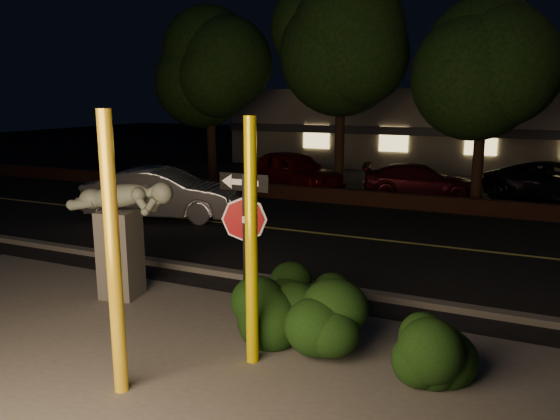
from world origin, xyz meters
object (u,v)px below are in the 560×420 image
Objects in this scene: yellow_pole_right at (251,245)px; signpost at (244,220)px; parked_car_red at (293,171)px; silver_sedan at (163,194)px; parked_car_darkred at (420,181)px; yellow_pole_left at (113,258)px; sculpture at (121,226)px.

yellow_pole_right reaches higher than signpost.
signpost is at bearing -130.31° from parked_car_red.
parked_car_darkred is at bearing -59.67° from silver_sedan.
yellow_pole_left is 0.76× the size of parked_car_red.
yellow_pole_right is 1.37× the size of signpost.
signpost is 0.60× the size of parked_car_darkred.
parked_car_red is at bearing 110.88° from signpost.
silver_sedan is at bearing 124.60° from parked_car_darkred.
signpost reaches higher than silver_sedan.
yellow_pole_right is at bearing 50.30° from yellow_pole_left.
parked_car_red is (-5.04, 13.18, -0.92)m from yellow_pole_right.
yellow_pole_right is 1.20m from signpost.
silver_sedan is at bearing 110.08° from sculpture.
sculpture is at bearing 129.57° from yellow_pole_left.
parked_car_red is at bearing 104.99° from yellow_pole_left.
parked_car_darkred is (-0.29, 13.91, -1.11)m from yellow_pole_right.
yellow_pole_right is at bearing 168.71° from parked_car_darkred.
parked_car_darkred is at bearing 66.40° from sculpture.
parked_car_darkred is at bearing 91.21° from yellow_pole_right.
parked_car_red is at bearing 110.95° from yellow_pole_right.
signpost reaches higher than parked_car_darkred.
yellow_pole_right reaches higher than sculpture.
signpost is at bearing -151.71° from silver_sedan.
silver_sedan is (-5.54, 8.41, -1.00)m from yellow_pole_left.
yellow_pole_right is 3.57m from sculpture.
yellow_pole_left is 0.76× the size of silver_sedan.
yellow_pole_left is 1.03× the size of yellow_pole_right.
sculpture is 0.47× the size of silver_sedan.
yellow_pole_left is at bearing -163.39° from silver_sedan.
parked_car_red is 4.81m from parked_car_darkred.
yellow_pole_left is 1.61× the size of sculpture.
parked_car_darkred is (4.75, 0.73, -0.18)m from parked_car_red.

